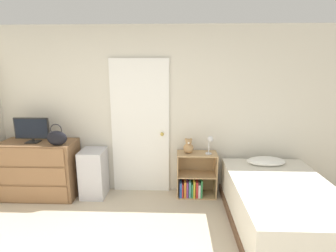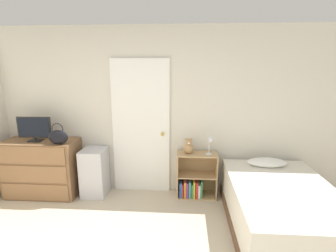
# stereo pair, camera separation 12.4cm
# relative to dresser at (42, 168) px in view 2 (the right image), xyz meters

# --- Properties ---
(wall_back) EXTENTS (10.00, 0.06, 2.55)m
(wall_back) POSITION_rel_dresser_xyz_m (1.45, 0.31, 0.84)
(wall_back) COLOR beige
(wall_back) RESTS_ON ground_plane
(door_closed) EXTENTS (0.89, 0.09, 2.08)m
(door_closed) POSITION_rel_dresser_xyz_m (1.51, 0.25, 0.60)
(door_closed) COLOR white
(door_closed) RESTS_ON ground_plane
(dresser) EXTENTS (1.09, 0.52, 0.87)m
(dresser) POSITION_rel_dresser_xyz_m (0.00, 0.00, 0.00)
(dresser) COLOR brown
(dresser) RESTS_ON ground_plane
(tv) EXTENTS (0.51, 0.16, 0.37)m
(tv) POSITION_rel_dresser_xyz_m (-0.04, -0.02, 0.63)
(tv) COLOR black
(tv) RESTS_ON dresser
(handbag) EXTENTS (0.29, 0.11, 0.31)m
(handbag) POSITION_rel_dresser_xyz_m (0.38, -0.16, 0.55)
(handbag) COLOR black
(handbag) RESTS_ON dresser
(storage_bin) EXTENTS (0.36, 0.41, 0.73)m
(storage_bin) POSITION_rel_dresser_xyz_m (0.80, 0.05, -0.07)
(storage_bin) COLOR silver
(storage_bin) RESTS_ON ground_plane
(bookshelf) EXTENTS (0.60, 0.31, 0.69)m
(bookshelf) POSITION_rel_dresser_xyz_m (2.34, 0.10, -0.18)
(bookshelf) COLOR tan
(bookshelf) RESTS_ON ground_plane
(teddy_bear) EXTENTS (0.15, 0.15, 0.23)m
(teddy_bear) POSITION_rel_dresser_xyz_m (2.25, 0.10, 0.35)
(teddy_bear) COLOR tan
(teddy_bear) RESTS_ON bookshelf
(desk_lamp) EXTENTS (0.11, 0.10, 0.28)m
(desk_lamp) POSITION_rel_dresser_xyz_m (2.56, 0.06, 0.45)
(desk_lamp) COLOR silver
(desk_lamp) RESTS_ON bookshelf
(bed) EXTENTS (1.23, 1.90, 0.68)m
(bed) POSITION_rel_dresser_xyz_m (3.37, -0.68, -0.15)
(bed) COLOR brown
(bed) RESTS_ON ground_plane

